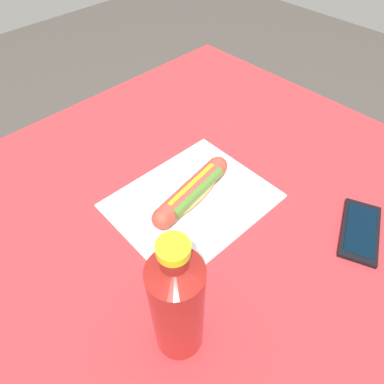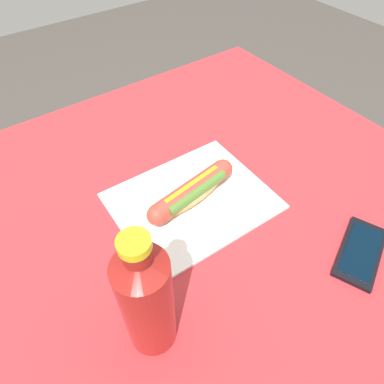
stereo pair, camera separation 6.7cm
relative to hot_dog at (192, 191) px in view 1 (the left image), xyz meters
name	(u,v)px [view 1 (the left image)]	position (x,y,z in m)	size (l,w,h in m)	color
ground_plane	(192,330)	(-0.01, -0.01, -0.79)	(6.00, 6.00, 0.00)	#47423D
dining_table	(192,235)	(-0.01, -0.01, -0.17)	(1.04, 0.92, 0.76)	brown
paper_wrapper	(192,201)	(0.00, 0.00, -0.03)	(0.30, 0.25, 0.01)	white
hot_dog	(192,191)	(0.00, 0.00, 0.00)	(0.22, 0.07, 0.05)	#DBB26B
cell_phone	(360,231)	(-0.17, 0.27, -0.03)	(0.16, 0.12, 0.01)	black
soda_bottle	(177,305)	(0.20, 0.18, 0.08)	(0.07, 0.07, 0.25)	maroon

